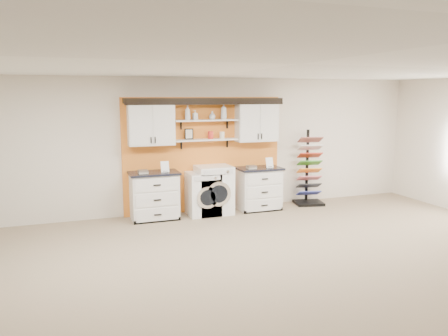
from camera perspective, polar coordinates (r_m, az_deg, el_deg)
name	(u,v)px	position (r m, az deg, el deg)	size (l,w,h in m)	color
floor	(293,283)	(5.97, 9.01, -14.65)	(10.00, 10.00, 0.00)	#836D58
ceiling	(299,64)	(5.47, 9.77, 13.23)	(10.00, 10.00, 0.00)	white
wall_back	(203,145)	(9.22, -2.73, 3.02)	(10.00, 10.00, 0.00)	beige
accent_panel	(204,155)	(9.21, -2.65, 1.76)	(3.40, 0.07, 2.40)	orange
upper_cabinet_left	(151,124)	(8.71, -9.51, 5.70)	(0.90, 0.35, 0.84)	silver
upper_cabinet_right	(257,122)	(9.38, 4.28, 6.05)	(0.90, 0.35, 0.84)	silver
shelf_lower	(206,140)	(9.02, -2.36, 3.71)	(1.32, 0.28, 0.03)	silver
shelf_upper	(206,120)	(8.98, -2.38, 6.25)	(1.32, 0.28, 0.03)	silver
crown_molding	(206,101)	(8.98, -2.42, 8.78)	(3.30, 0.41, 0.13)	black
picture_frame	(189,134)	(8.95, -4.60, 4.45)	(0.18, 0.02, 0.22)	black
canister_red	(211,135)	(9.04, -1.76, 4.33)	(0.11, 0.11, 0.16)	red
canister_cream	(222,135)	(9.12, -0.26, 4.31)	(0.10, 0.10, 0.14)	silver
base_cabinet_left	(154,196)	(8.77, -9.09, -3.57)	(0.97, 0.66, 0.95)	silver
base_cabinet_right	(259,188)	(9.43, 4.55, -2.66)	(0.93, 0.66, 0.91)	silver
washer	(203,193)	(9.00, -2.78, -3.34)	(0.63, 0.71, 0.88)	white
dryer	(214,190)	(9.05, -1.37, -2.86)	(0.72, 0.71, 1.00)	white
sample_rack	(309,181)	(10.01, 11.02, -1.66)	(0.70, 0.62, 1.68)	black
soap_bottle_a	(188,113)	(8.87, -4.78, 7.23)	(0.11, 0.11, 0.29)	silver
soap_bottle_b	(195,115)	(8.91, -3.79, 6.93)	(0.09, 0.09, 0.19)	silver
soap_bottle_c	(212,115)	(9.02, -1.56, 6.90)	(0.13, 0.13, 0.17)	silver
soap_bottle_d	(224,111)	(9.10, -0.04, 7.42)	(0.13, 0.13, 0.33)	silver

